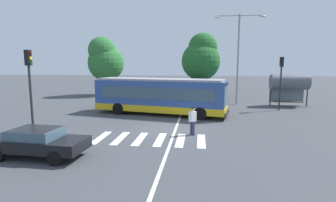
% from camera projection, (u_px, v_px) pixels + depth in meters
% --- Properties ---
extents(ground_plane, '(160.00, 160.00, 0.00)m').
position_uv_depth(ground_plane, '(169.00, 128.00, 17.56)').
color(ground_plane, '#424449').
extents(city_transit_bus, '(11.60, 4.81, 3.06)m').
position_uv_depth(city_transit_bus, '(160.00, 96.00, 22.28)').
color(city_transit_bus, black).
rests_on(city_transit_bus, ground_plane).
extents(pedestrian_crossing_street, '(0.47, 0.46, 1.72)m').
position_uv_depth(pedestrian_crossing_street, '(193.00, 119.00, 15.85)').
color(pedestrian_crossing_street, '#333856').
rests_on(pedestrian_crossing_street, ground_plane).
extents(foreground_sedan, '(4.59, 2.06, 1.35)m').
position_uv_depth(foreground_sedan, '(37.00, 141.00, 12.12)').
color(foreground_sedan, black).
rests_on(foreground_sedan, ground_plane).
extents(parked_car_silver, '(2.09, 4.60, 1.35)m').
position_uv_depth(parked_car_silver, '(175.00, 92.00, 33.45)').
color(parked_car_silver, black).
rests_on(parked_car_silver, ground_plane).
extents(parked_car_black, '(1.96, 4.55, 1.35)m').
position_uv_depth(parked_car_black, '(195.00, 92.00, 33.05)').
color(parked_car_black, black).
rests_on(parked_car_black, ground_plane).
extents(parked_car_blue, '(2.03, 4.58, 1.35)m').
position_uv_depth(parked_car_blue, '(216.00, 92.00, 33.09)').
color(parked_car_blue, black).
rests_on(parked_car_blue, ground_plane).
extents(traffic_light_near_corner, '(0.33, 0.32, 5.10)m').
position_uv_depth(traffic_light_near_corner, '(30.00, 79.00, 15.34)').
color(traffic_light_near_corner, '#28282B').
rests_on(traffic_light_near_corner, ground_plane).
extents(traffic_light_far_corner, '(0.33, 0.32, 4.92)m').
position_uv_depth(traffic_light_far_corner, '(281.00, 75.00, 23.94)').
color(traffic_light_far_corner, '#28282B').
rests_on(traffic_light_far_corner, ground_plane).
extents(bus_stop_shelter, '(3.68, 1.54, 3.25)m').
position_uv_depth(bus_stop_shelter, '(289.00, 83.00, 26.45)').
color(bus_stop_shelter, '#28282B').
rests_on(bus_stop_shelter, ground_plane).
extents(twin_arm_street_lamp, '(5.13, 0.32, 9.36)m').
position_uv_depth(twin_arm_street_lamp, '(238.00, 50.00, 27.34)').
color(twin_arm_street_lamp, '#939399').
rests_on(twin_arm_street_lamp, ground_plane).
extents(background_tree_left, '(4.85, 4.85, 7.90)m').
position_uv_depth(background_tree_left, '(105.00, 59.00, 35.48)').
color(background_tree_left, brown).
rests_on(background_tree_left, ground_plane).
extents(background_tree_right, '(5.16, 5.16, 8.39)m').
position_uv_depth(background_tree_right, '(201.00, 57.00, 35.07)').
color(background_tree_right, brown).
rests_on(background_tree_right, ground_plane).
extents(crosswalk_painted_stripes, '(6.31, 2.70, 0.01)m').
position_uv_depth(crosswalk_painted_stripes, '(150.00, 139.00, 15.07)').
color(crosswalk_painted_stripes, silver).
rests_on(crosswalk_painted_stripes, ground_plane).
extents(lane_center_line, '(0.16, 24.00, 0.01)m').
position_uv_depth(lane_center_line, '(178.00, 122.00, 19.48)').
color(lane_center_line, silver).
rests_on(lane_center_line, ground_plane).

